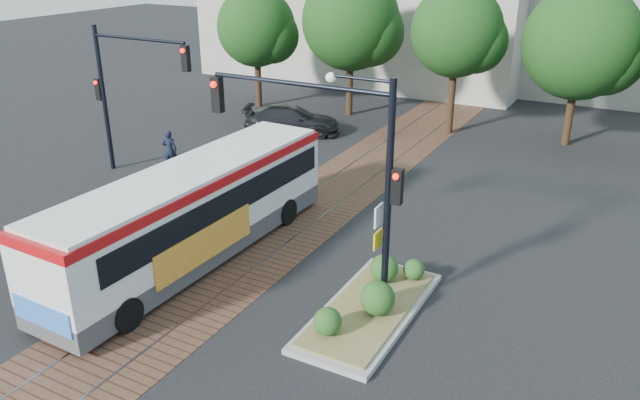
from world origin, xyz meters
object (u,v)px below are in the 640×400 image
(city_bus, at_px, (195,208))
(parked_car, at_px, (292,120))
(signal_pole_left, at_px, (122,81))
(officer, at_px, (170,150))
(traffic_island, at_px, (372,301))
(signal_pole_main, at_px, (343,156))

(city_bus, distance_m, parked_car, 13.45)
(signal_pole_left, relative_size, officer, 3.58)
(traffic_island, distance_m, signal_pole_main, 3.95)
(parked_car, bearing_deg, traffic_island, -164.17)
(officer, height_order, parked_car, officer)
(signal_pole_main, bearing_deg, officer, 151.75)
(signal_pole_left, distance_m, parked_car, 9.21)
(traffic_island, bearing_deg, parked_car, 128.16)
(signal_pole_main, height_order, signal_pole_left, signal_pole_main)
(city_bus, relative_size, officer, 6.54)
(traffic_island, distance_m, parked_car, 16.56)
(city_bus, bearing_deg, signal_pole_left, 148.95)
(traffic_island, bearing_deg, officer, 153.33)
(officer, bearing_deg, signal_pole_left, 23.27)
(signal_pole_main, xyz_separation_m, parked_car, (-9.27, 12.93, -3.46))
(signal_pole_left, xyz_separation_m, officer, (1.05, 1.20, -3.03))
(signal_pole_main, relative_size, parked_car, 1.25)
(signal_pole_main, distance_m, parked_car, 16.28)
(officer, xyz_separation_m, parked_car, (1.91, 6.92, -0.14))
(officer, bearing_deg, parked_car, -130.96)
(city_bus, xyz_separation_m, officer, (-6.14, 5.81, -0.79))
(traffic_island, height_order, signal_pole_main, signal_pole_main)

